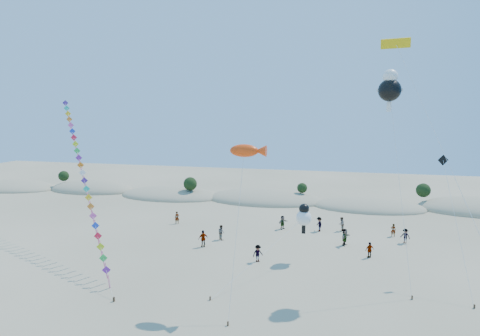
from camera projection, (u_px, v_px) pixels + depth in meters
name	position (u px, v px, depth m)	size (l,w,h in m)	color
dune_ridge	(271.00, 200.00, 64.42)	(145.30, 11.49, 5.57)	gray
kite_train	(82.00, 170.00, 40.68)	(17.49, 18.36, 16.24)	#3F2D1E
fish_kite	(248.00, 151.00, 29.28)	(2.72, 4.90, 11.83)	#3F2D1E
cartoon_kite_low	(304.00, 216.00, 37.97)	(6.91, 10.82, 5.57)	#3F2D1E
cartoon_kite_high	(390.00, 88.00, 31.91)	(3.05, 4.24, 17.52)	#3F2D1E
parafoil_kite	(399.00, 50.00, 28.50)	(7.75, 12.30, 19.42)	#3F2D1E
dark_kite	(451.00, 197.00, 32.67)	(1.78, 6.49, 10.56)	#3F2D1E
beachgoers	(305.00, 233.00, 44.45)	(28.00, 13.15, 1.82)	slate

